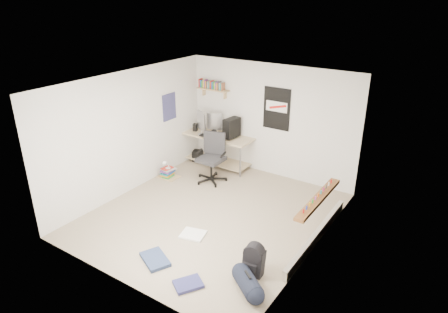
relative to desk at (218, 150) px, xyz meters
The scene contains 26 objects.
floor 2.37m from the desk, 58.60° to the right, with size 4.00×4.50×0.01m, color gray.
ceiling 3.17m from the desk, 58.60° to the right, with size 4.00×4.50×0.01m, color white.
back_wall 1.53m from the desk, 11.80° to the left, with size 4.00×0.01×2.50m, color silver.
left_wall 2.32m from the desk, 111.40° to the right, with size 0.01×4.50×2.50m, color silver.
right_wall 3.90m from the desk, 31.80° to the right, with size 0.01×4.50×2.50m, color silver.
desk is the anchor object (origin of this frame).
monitor_left 0.76m from the desk, 141.23° to the right, with size 0.40×0.10×0.44m, color #A2A2A7.
monitor_right 0.64m from the desk, 159.16° to the right, with size 0.35×0.09×0.39m, color #B0B1B6.
pc_tower 0.78m from the desk, ahead, with size 0.20×0.42×0.44m, color black.
keyboard 0.55m from the desk, 95.75° to the right, with size 0.43×0.15×0.02m, color black.
speaker_left 0.77m from the desk, 160.40° to the right, with size 0.09×0.09×0.18m, color black.
speaker_right 0.63m from the desk, 70.36° to the right, with size 0.09×0.09×0.18m, color black.
office_chair 0.93m from the desk, 65.14° to the right, with size 0.71×0.71×1.08m, color #272629.
wall_shelf 1.44m from the desk, 148.56° to the left, with size 0.80×0.22×0.24m, color tan.
poster_back_wall 1.83m from the desk, ahead, with size 0.62×0.03×0.92m, color black.
poster_left_wall 1.58m from the desk, 133.68° to the right, with size 0.02×0.42×0.60m, color navy.
window 3.76m from the desk, 28.20° to the right, with size 0.10×1.50×1.26m, color brown.
baseboard_heater 3.61m from the desk, 28.16° to the right, with size 0.08×2.50×0.18m, color #B7B2A8.
backpack 4.06m from the desk, 48.18° to the right, with size 0.30×0.24×0.40m, color black.
duffel_bag 4.43m from the desk, 50.28° to the right, with size 0.27×0.27×0.52m, color black.
tshirt 3.08m from the desk, 63.82° to the right, with size 0.40×0.34×0.04m, color silver.
jeans_a 3.86m from the desk, 70.53° to the right, with size 0.52×0.33×0.06m, color navy.
jeans_b 4.32m from the desk, 61.39° to the right, with size 0.39×0.30×0.05m, color navy.
book_stack 1.34m from the desk, 113.48° to the right, with size 0.49×0.40×0.33m, color olive.
desk_lamp 1.34m from the desk, 112.36° to the right, with size 0.11×0.18×0.18m, color silver.
subwoofer 0.59m from the desk, 167.14° to the right, with size 0.23×0.23×0.26m, color black.
Camera 1 is at (3.79, -5.29, 3.94)m, focal length 32.00 mm.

